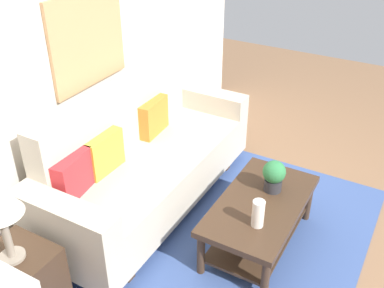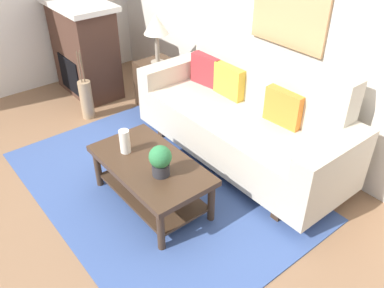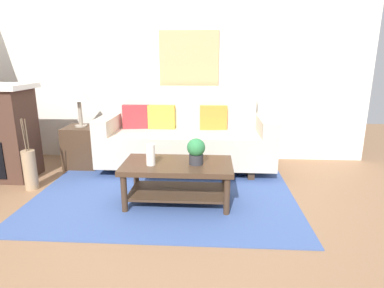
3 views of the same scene
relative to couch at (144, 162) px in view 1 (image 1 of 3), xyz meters
The scene contains 11 objects.
ground_plane 1.49m from the couch, 96.91° to the right, with size 9.40×9.40×0.00m, color #8C6647.
wall_back 1.08m from the couch, 107.76° to the left, with size 5.40×0.10×2.70m, color silver.
area_rug 1.03m from the couch, 100.60° to the right, with size 2.78×1.93×0.01m, color #3D5693.
couch is the anchor object (origin of this frame).
throw_pillow_crimson 0.75m from the couch, 169.81° to the left, with size 0.36×0.12×0.32m, color red.
throw_pillow_mustard 0.45m from the couch, 160.23° to the left, with size 0.36×0.12×0.32m, color gold.
throw_pillow_orange 0.45m from the couch, 19.77° to the left, with size 0.36×0.12×0.32m, color orange.
coffee_table 1.09m from the couch, 90.57° to the right, with size 1.10×0.60×0.43m.
tabletop_vase 1.19m from the couch, 102.95° to the right, with size 0.09×0.09×0.21m, color white.
potted_plant_tabletop 1.13m from the couch, 80.87° to the right, with size 0.18×0.18×0.26m.
framed_painting 1.11m from the couch, 90.00° to the left, with size 0.83×0.03×0.75m, color tan.
Camera 1 is at (-2.45, -0.54, 2.60)m, focal length 42.30 mm.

